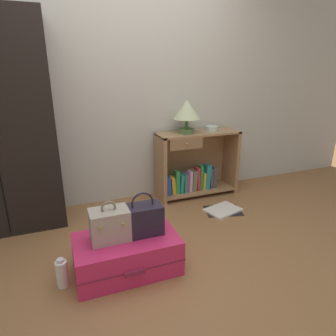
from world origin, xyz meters
The scene contains 10 objects.
ground_plane centered at (0.00, 0.00, 0.00)m, with size 9.00×9.00×0.00m, color olive.
back_wall centered at (0.00, 1.50, 1.30)m, with size 6.40×0.10×2.60m, color beige.
bookshelf centered at (0.76, 1.27, 0.35)m, with size 0.95×0.34×0.75m.
table_lamp centered at (0.64, 1.26, 1.00)m, with size 0.29×0.29×0.36m.
bowl centered at (0.96, 1.26, 0.78)m, with size 0.14×0.14×0.06m, color silver.
suitcase_large centered at (-0.33, 0.16, 0.14)m, with size 0.76×0.46×0.27m.
train_case centered at (-0.44, 0.19, 0.39)m, with size 0.27×0.20×0.30m.
handbag centered at (-0.19, 0.18, 0.39)m, with size 0.28×0.17×0.33m.
bottle centered at (-0.79, 0.15, 0.10)m, with size 0.08×0.08×0.22m.
open_book_on_floor centered at (0.85, 0.74, 0.01)m, with size 0.43×0.36×0.02m.
Camera 1 is at (-0.71, -1.68, 1.43)m, focal length 31.49 mm.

